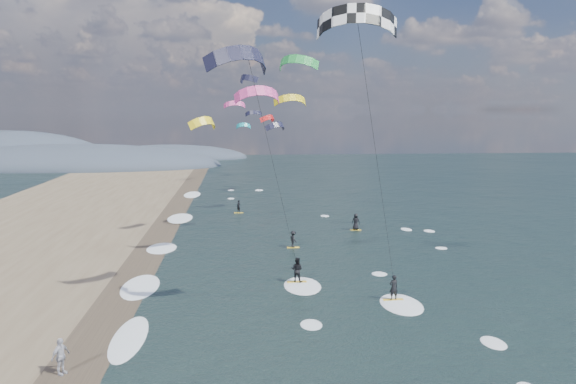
{
  "coord_description": "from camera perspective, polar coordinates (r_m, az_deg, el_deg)",
  "views": [
    {
      "loc": [
        -4.11,
        -23.48,
        12.24
      ],
      "look_at": [
        -1.0,
        12.0,
        7.0
      ],
      "focal_mm": 35.0,
      "sensor_mm": 36.0,
      "label": 1
    }
  ],
  "objects": [
    {
      "name": "far_kitesurfers",
      "position": [
        55.91,
        2.02,
        -3.44
      ],
      "size": [
        13.07,
        18.48,
        1.71
      ],
      "color": "yellow",
      "rests_on": "ground"
    },
    {
      "name": "ground",
      "position": [
        26.79,
        4.62,
        -18.84
      ],
      "size": [
        260.0,
        260.0,
        0.0
      ],
      "primitive_type": "plane",
      "color": "black",
      "rests_on": "ground"
    },
    {
      "name": "beach_walker",
      "position": [
        29.13,
        -22.12,
        -15.22
      ],
      "size": [
        0.89,
        1.11,
        1.77
      ],
      "primitive_type": "imported",
      "rotation": [
        0.0,
        0.0,
        1.05
      ],
      "color": "#B4B4BF",
      "rests_on": "ground"
    },
    {
      "name": "kitesurfer_near_a",
      "position": [
        30.1,
        8.04,
        10.7
      ],
      "size": [
        7.74,
        8.63,
        17.81
      ],
      "color": "yellow",
      "rests_on": "ground"
    },
    {
      "name": "wet_sand_strip",
      "position": [
        36.51,
        -17.55,
        -11.62
      ],
      "size": [
        3.0,
        240.0,
        0.0
      ],
      "primitive_type": "cube",
      "color": "#382D23",
      "rests_on": "ground"
    },
    {
      "name": "coastal_hills",
      "position": [
        138.05,
        -22.17,
        2.66
      ],
      "size": [
        80.0,
        41.0,
        15.0
      ],
      "color": "#3D4756",
      "rests_on": "ground"
    },
    {
      "name": "shoreline_surf",
      "position": [
        40.69,
        -14.43,
        -9.41
      ],
      "size": [
        2.4,
        79.4,
        0.11
      ],
      "color": "white",
      "rests_on": "ground"
    },
    {
      "name": "kitesurfer_near_b",
      "position": [
        34.26,
        -2.3,
        6.08
      ],
      "size": [
        7.2,
        9.09,
        16.3
      ],
      "color": "yellow",
      "rests_on": "ground"
    },
    {
      "name": "bg_kite_field",
      "position": [
        77.35,
        -2.8,
        8.92
      ],
      "size": [
        12.47,
        74.87,
        8.68
      ],
      "color": "yellow",
      "rests_on": "ground"
    }
  ]
}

